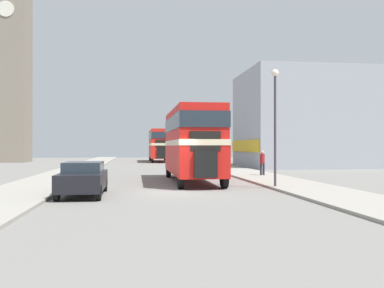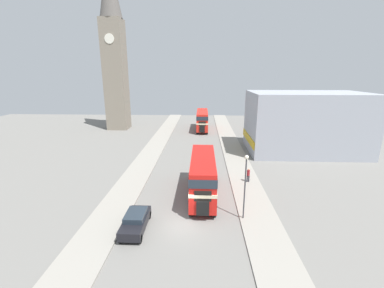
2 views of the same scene
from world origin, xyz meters
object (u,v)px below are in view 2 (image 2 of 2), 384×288
(church_tower, at_px, (113,45))
(pedestrian_walking, at_px, (248,174))
(bus_distant, at_px, (202,119))
(street_lamp, at_px, (245,178))
(double_decker_bus, at_px, (203,173))
(car_parked_near, at_px, (136,221))

(church_tower, bearing_deg, pedestrian_walking, -50.48)
(church_tower, bearing_deg, bus_distant, -2.19)
(pedestrian_walking, relative_size, street_lamp, 0.29)
(double_decker_bus, height_order, bus_distant, bus_distant)
(car_parked_near, height_order, street_lamp, street_lamp)
(street_lamp, bearing_deg, double_decker_bus, 128.93)
(pedestrian_walking, bearing_deg, double_decker_bus, -146.87)
(pedestrian_walking, xyz_separation_m, church_tower, (-25.06, 30.37, 17.47))
(car_parked_near, relative_size, pedestrian_walking, 2.57)
(double_decker_bus, relative_size, car_parked_near, 2.33)
(double_decker_bus, height_order, car_parked_near, double_decker_bus)
(bus_distant, distance_m, car_parked_near, 39.92)
(street_lamp, height_order, church_tower, church_tower)
(pedestrian_walking, xyz_separation_m, street_lamp, (-1.75, -7.97, 2.88))
(bus_distant, bearing_deg, car_parked_near, -97.77)
(bus_distant, bearing_deg, church_tower, 177.81)
(bus_distant, height_order, pedestrian_walking, bus_distant)
(double_decker_bus, height_order, church_tower, church_tower)
(bus_distant, height_order, church_tower, church_tower)
(car_parked_near, bearing_deg, church_tower, 109.36)
(church_tower, bearing_deg, street_lamp, -58.71)
(bus_distant, bearing_deg, street_lamp, -84.28)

